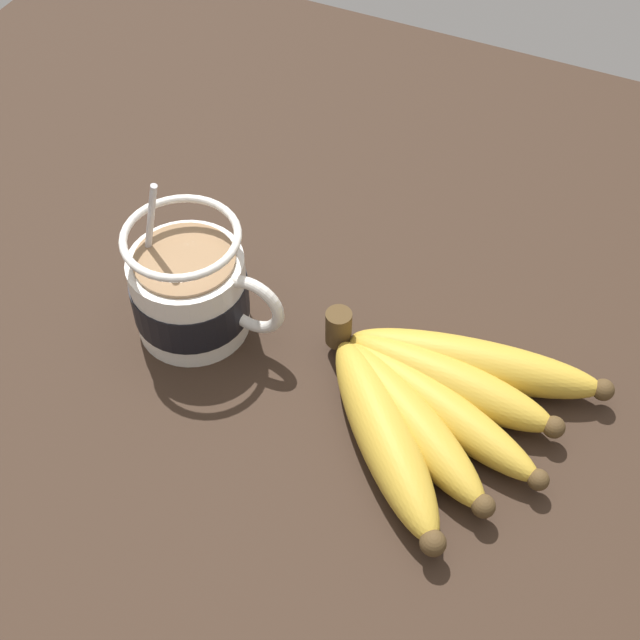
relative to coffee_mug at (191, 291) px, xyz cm
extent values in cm
cube|color=#332319|center=(6.66, -2.60, -5.80)|extent=(100.78, 100.78, 3.77)
cylinder|color=white|center=(-0.14, 0.00, -0.37)|extent=(8.73, 8.73, 7.09)
cylinder|color=black|center=(-0.14, 0.00, -0.58)|extent=(8.93, 8.93, 3.33)
torus|color=white|center=(5.14, 0.00, 0.85)|extent=(5.47, 0.90, 5.47)
cylinder|color=#997551|center=(-0.14, 0.00, 3.27)|extent=(7.53, 7.53, 0.40)
torus|color=white|center=(-0.14, 0.00, 5.61)|extent=(8.73, 8.73, 0.60)
cylinder|color=silver|center=(-3.14, 0.00, 3.68)|extent=(3.43, 0.50, 12.30)
ellipsoid|color=silver|center=(-1.67, 0.00, -2.41)|extent=(3.00, 2.00, 0.80)
cylinder|color=#4C381E|center=(11.19, 2.37, -1.23)|extent=(2.00, 2.00, 3.00)
ellipsoid|color=gold|center=(17.74, -4.55, -1.98)|extent=(14.53, 15.05, 3.87)
sphere|color=#4C381E|center=(23.60, -10.75, -1.98)|extent=(1.74, 1.74, 1.74)
ellipsoid|color=gold|center=(18.84, -2.50, -2.12)|extent=(15.55, 11.70, 3.58)
sphere|color=#4C381E|center=(25.66, -6.84, -2.12)|extent=(1.61, 1.61, 1.61)
ellipsoid|color=gold|center=(20.25, -0.64, -2.26)|extent=(17.26, 8.54, 3.31)
sphere|color=#4C381E|center=(28.35, -3.34, -2.26)|extent=(1.49, 1.49, 1.49)
ellipsoid|color=gold|center=(20.18, 1.70, -2.13)|extent=(16.25, 4.77, 3.57)
sphere|color=#4C381E|center=(28.17, 1.09, -2.13)|extent=(1.61, 1.61, 1.61)
ellipsoid|color=gold|center=(21.35, 4.12, -2.11)|extent=(18.97, 6.72, 3.61)
sphere|color=#4C381E|center=(30.53, 5.71, -2.11)|extent=(1.63, 1.63, 1.63)
camera|label=1|loc=(28.04, -37.12, 49.58)|focal=50.00mm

